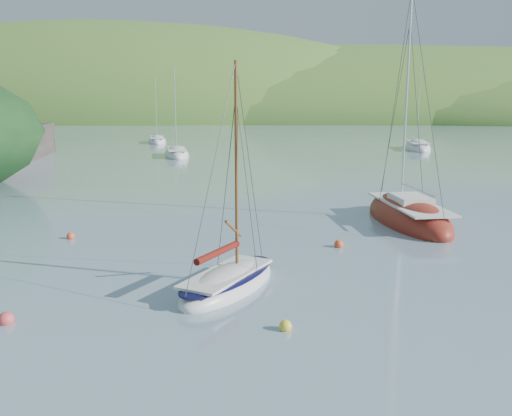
# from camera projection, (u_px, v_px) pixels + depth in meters

# --- Properties ---
(ground) EXTENTS (700.00, 700.00, 0.00)m
(ground) POSITION_uv_depth(u_px,v_px,m) (231.00, 325.00, 17.12)
(ground) COLOR gray
(ground) RESTS_ON ground
(shoreline_hills) EXTENTS (690.00, 135.00, 56.00)m
(shoreline_hills) POSITION_uv_depth(u_px,v_px,m) (256.00, 116.00, 186.50)
(shoreline_hills) COLOR #3B6024
(shoreline_hills) RESTS_ON ground
(daysailer_white) EXTENTS (4.11, 5.90, 8.54)m
(daysailer_white) POSITION_uv_depth(u_px,v_px,m) (228.00, 283.00, 20.33)
(daysailer_white) COLOR silver
(daysailer_white) RESTS_ON ground
(sloop_red) EXTENTS (4.71, 9.48, 13.42)m
(sloop_red) POSITION_uv_depth(u_px,v_px,m) (408.00, 218.00, 30.88)
(sloop_red) COLOR maroon
(sloop_red) RESTS_ON ground
(distant_sloop_a) EXTENTS (4.41, 7.97, 10.77)m
(distant_sloop_a) POSITION_uv_depth(u_px,v_px,m) (177.00, 155.00, 64.11)
(distant_sloop_a) COLOR silver
(distant_sloop_a) RESTS_ON ground
(distant_sloop_b) EXTENTS (3.50, 8.59, 12.01)m
(distant_sloop_b) POSITION_uv_depth(u_px,v_px,m) (418.00, 148.00, 72.26)
(distant_sloop_b) COLOR silver
(distant_sloop_b) RESTS_ON ground
(distant_sloop_c) EXTENTS (4.13, 7.47, 10.11)m
(distant_sloop_c) POSITION_uv_depth(u_px,v_px,m) (157.00, 142.00, 82.48)
(distant_sloop_c) COLOR silver
(distant_sloop_c) RESTS_ON ground
(mooring_buoys) EXTENTS (23.28, 10.68, 0.48)m
(mooring_buoys) POSITION_uv_depth(u_px,v_px,m) (262.00, 269.00, 22.21)
(mooring_buoys) COLOR yellow
(mooring_buoys) RESTS_ON ground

